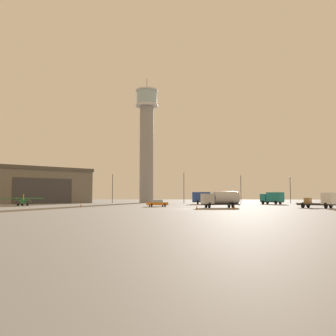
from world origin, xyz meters
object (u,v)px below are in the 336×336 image
at_px(traffic_cone_near_left, 234,207).
at_px(truck_box_teal, 272,198).
at_px(truck_fuel_tanker_silver, 221,199).
at_px(light_post_north, 113,186).
at_px(truck_flatbed_white, 322,201).
at_px(car_orange, 157,203).
at_px(traffic_cone_mid_apron, 197,207).
at_px(light_post_west, 241,186).
at_px(airplane_green, 23,200).
at_px(truck_box_blue, 205,198).
at_px(traffic_cone_near_right, 81,205).
at_px(light_post_east, 290,187).
at_px(light_post_centre, 184,185).
at_px(control_tower, 147,138).

bearing_deg(traffic_cone_near_left, truck_box_teal, 70.82).
distance_m(truck_fuel_tanker_silver, light_post_north, 52.36).
distance_m(truck_flatbed_white, car_orange, 30.62).
height_order(light_post_north, traffic_cone_near_left, light_post_north).
xyz_separation_m(traffic_cone_near_left, traffic_cone_mid_apron, (-6.11, -1.06, -0.06)).
bearing_deg(light_post_west, airplane_green, -144.15).
bearing_deg(truck_flatbed_white, light_post_north, 177.18).
height_order(airplane_green, truck_box_blue, truck_box_blue).
height_order(truck_fuel_tanker_silver, traffic_cone_mid_apron, truck_fuel_tanker_silver).
bearing_deg(traffic_cone_near_right, truck_box_blue, 44.23).
height_order(light_post_east, light_post_centre, light_post_centre).
relative_size(light_post_north, light_post_centre, 0.97).
bearing_deg(traffic_cone_mid_apron, truck_box_blue, 87.67).
relative_size(car_orange, light_post_north, 0.50).
distance_m(truck_fuel_tanker_silver, traffic_cone_near_right, 29.00).
height_order(truck_fuel_tanker_silver, car_orange, truck_fuel_tanker_silver).
bearing_deg(light_post_north, light_post_east, 3.34).
bearing_deg(airplane_green, truck_box_blue, -90.25).
relative_size(truck_fuel_tanker_silver, light_post_west, 0.82).
bearing_deg(control_tower, car_orange, -78.47).
bearing_deg(control_tower, traffic_cone_near_right, -97.72).
bearing_deg(truck_fuel_tanker_silver, light_post_east, -132.09).
xyz_separation_m(airplane_green, car_orange, (29.67, -2.72, -0.45)).
bearing_deg(light_post_east, light_post_west, -179.03).
bearing_deg(light_post_east, truck_box_blue, -151.01).
relative_size(control_tower, light_post_north, 4.65).
relative_size(airplane_green, truck_flatbed_white, 1.28).
bearing_deg(truck_fuel_tanker_silver, airplane_green, -26.67).
bearing_deg(truck_flatbed_white, truck_box_blue, 160.90).
height_order(truck_box_blue, traffic_cone_mid_apron, truck_box_blue).
bearing_deg(truck_fuel_tanker_silver, traffic_cone_near_left, 90.89).
xyz_separation_m(traffic_cone_near_left, traffic_cone_near_right, (-30.17, 12.49, -0.03)).
xyz_separation_m(truck_box_teal, car_orange, (-27.61, -25.97, -1.01)).
xyz_separation_m(light_post_north, traffic_cone_near_right, (2.56, -36.03, -5.08)).
relative_size(light_post_west, traffic_cone_near_right, 13.71).
distance_m(truck_flatbed_white, light_post_north, 65.07).
bearing_deg(traffic_cone_near_right, truck_fuel_tanker_silver, -12.13).
xyz_separation_m(truck_fuel_tanker_silver, car_orange, (-12.47, 5.86, -0.92)).
xyz_separation_m(car_orange, light_post_west, (20.75, 39.15, 4.45)).
height_order(airplane_green, light_post_centre, light_post_centre).
xyz_separation_m(traffic_cone_near_right, traffic_cone_mid_apron, (24.05, -13.55, -0.02)).
distance_m(truck_box_teal, car_orange, 37.92).
height_order(traffic_cone_near_left, traffic_cone_near_right, traffic_cone_near_left).
distance_m(truck_box_teal, light_post_east, 15.87).
relative_size(control_tower, light_post_west, 4.86).
xyz_separation_m(truck_box_teal, light_post_west, (-6.86, 13.18, 3.44)).
distance_m(airplane_green, traffic_cone_mid_apron, 41.13).
relative_size(control_tower, truck_box_blue, 5.90).
xyz_separation_m(car_orange, light_post_east, (35.46, 39.40, 4.12)).
relative_size(truck_flatbed_white, light_post_east, 0.78).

